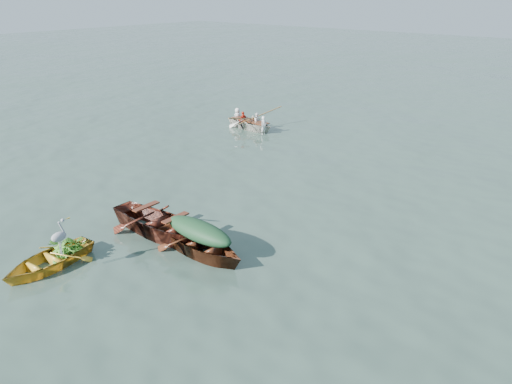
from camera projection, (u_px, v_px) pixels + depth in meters
ground at (158, 240)px, 13.99m from camera, size 140.00×140.00×0.00m
yellow_dinghy at (50, 268)px, 12.60m from camera, size 1.62×3.17×0.82m
green_tarp_boat at (200, 254)px, 13.24m from camera, size 4.13×1.37×0.94m
open_wooden_boat at (162, 236)px, 14.19m from camera, size 5.07×1.68×1.22m
rowed_boat at (250, 129)px, 24.87m from camera, size 4.01×1.57×0.91m
green_tarp_cover at (199, 230)px, 12.96m from camera, size 2.27×0.75×0.52m
thwart_benches at (161, 216)px, 13.95m from camera, size 2.54×1.00×0.04m
heron at (60, 242)px, 12.02m from camera, size 0.32×0.43×0.92m
dinghy_weeds at (65, 235)px, 12.74m from camera, size 0.79×0.96×0.60m
rowers at (250, 113)px, 24.55m from camera, size 2.83×1.33×0.76m
oars at (250, 120)px, 24.68m from camera, size 0.87×2.65×0.06m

